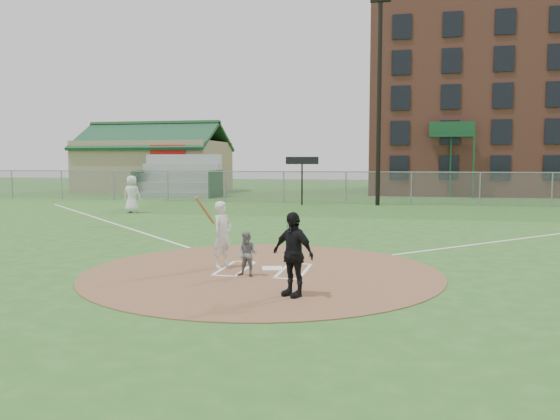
% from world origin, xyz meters
% --- Properties ---
extents(ground, '(140.00, 140.00, 0.00)m').
position_xyz_m(ground, '(0.00, 0.00, 0.00)').
color(ground, '#2B6020').
rests_on(ground, ground).
extents(dirt_circle, '(8.40, 8.40, 0.02)m').
position_xyz_m(dirt_circle, '(0.00, 0.00, 0.01)').
color(dirt_circle, brown).
rests_on(dirt_circle, ground).
extents(home_plate, '(0.60, 0.60, 0.03)m').
position_xyz_m(home_plate, '(0.18, 0.24, 0.04)').
color(home_plate, white).
rests_on(home_plate, dirt_circle).
extents(foul_line_third, '(17.04, 17.04, 0.01)m').
position_xyz_m(foul_line_third, '(-9.00, 9.00, 0.01)').
color(foul_line_third, white).
rests_on(foul_line_third, ground).
extents(catcher, '(0.55, 0.45, 1.01)m').
position_xyz_m(catcher, '(-0.19, -0.66, 0.53)').
color(catcher, slate).
rests_on(catcher, dirt_circle).
extents(umpire, '(1.03, 0.81, 1.63)m').
position_xyz_m(umpire, '(1.15, -2.24, 0.84)').
color(umpire, black).
rests_on(umpire, dirt_circle).
extents(ondeck_player, '(0.95, 0.63, 1.92)m').
position_xyz_m(ondeck_player, '(-10.17, 13.31, 0.96)').
color(ondeck_player, silver).
rests_on(ondeck_player, ground).
extents(batters_boxes, '(2.08, 1.88, 0.01)m').
position_xyz_m(batters_boxes, '(0.00, 0.15, 0.03)').
color(batters_boxes, white).
rests_on(batters_boxes, dirt_circle).
extents(batter_at_plate, '(0.77, 1.03, 1.78)m').
position_xyz_m(batter_at_plate, '(-1.06, 0.23, 0.84)').
color(batter_at_plate, silver).
rests_on(batter_at_plate, dirt_circle).
extents(outfield_fence, '(56.08, 0.08, 2.03)m').
position_xyz_m(outfield_fence, '(0.00, 22.00, 1.02)').
color(outfield_fence, slate).
rests_on(outfield_fence, ground).
extents(bleachers, '(6.08, 3.20, 3.20)m').
position_xyz_m(bleachers, '(-13.00, 26.20, 1.59)').
color(bleachers, '#B7BABF').
rests_on(bleachers, ground).
extents(clubhouse, '(12.20, 8.71, 6.23)m').
position_xyz_m(clubhouse, '(-18.00, 32.99, 2.39)').
color(clubhouse, tan).
rests_on(clubhouse, ground).
extents(brick_warehouse, '(30.00, 17.17, 15.00)m').
position_xyz_m(brick_warehouse, '(16.00, 37.96, 7.50)').
color(brick_warehouse, brown).
rests_on(brick_warehouse, ground).
extents(light_pole, '(1.20, 0.30, 12.22)m').
position_xyz_m(light_pole, '(2.00, 21.00, 6.61)').
color(light_pole, black).
rests_on(light_pole, ground).
extents(scoreboard_sign, '(2.00, 0.10, 2.93)m').
position_xyz_m(scoreboard_sign, '(-2.50, 20.20, 2.39)').
color(scoreboard_sign, black).
rests_on(scoreboard_sign, ground).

